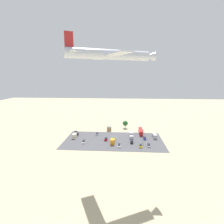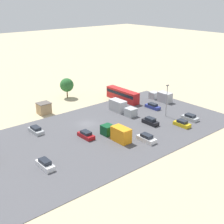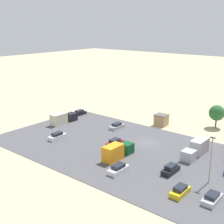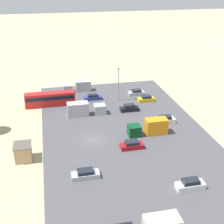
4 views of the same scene
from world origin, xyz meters
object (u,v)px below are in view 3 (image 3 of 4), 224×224
at_px(shed_building, 161,120).
at_px(parked_car_7, 79,113).
at_px(parked_car_6, 115,143).
at_px(parked_truck_0, 63,118).
at_px(parked_car_2, 171,169).
at_px(parked_car_5, 118,169).
at_px(parked_car_1, 212,198).
at_px(parked_truck_2, 117,151).
at_px(parked_truck_3, 196,149).
at_px(parked_car_0, 57,136).
at_px(parked_car_3, 117,126).
at_px(parked_car_8, 180,191).

xyz_separation_m(shed_building, parked_car_7, (24.03, 7.26, -0.80)).
xyz_separation_m(parked_car_6, parked_truck_0, (21.30, -3.46, 0.78)).
bearing_deg(parked_car_2, parked_car_7, -22.06).
distance_m(shed_building, parked_car_6, 19.53).
height_order(parked_car_5, parked_car_6, parked_car_5).
height_order(parked_car_1, parked_truck_2, parked_truck_2).
relative_size(parked_car_1, parked_car_6, 0.98).
bearing_deg(parked_car_2, parked_truck_0, -11.11).
xyz_separation_m(parked_car_2, parked_car_6, (16.41, -3.95, -0.06)).
height_order(parked_car_6, parked_truck_0, parked_truck_0).
bearing_deg(shed_building, parked_truck_3, 141.44).
bearing_deg(parked_car_7, parked_truck_3, 172.12).
bearing_deg(shed_building, parked_car_5, 105.85).
bearing_deg(parked_car_7, parked_car_1, 157.37).
distance_m(parked_car_7, parked_truck_0, 9.11).
distance_m(shed_building, parked_car_0, 28.53).
xyz_separation_m(shed_building, parked_car_2, (-15.95, 23.46, -0.73)).
xyz_separation_m(parked_car_1, parked_car_3, (33.24, -18.11, -0.00)).
bearing_deg(parked_truck_2, parked_truck_0, 161.80).
bearing_deg(parked_car_1, shed_building, -47.46).
height_order(parked_car_0, parked_car_6, parked_car_0).
xyz_separation_m(parked_car_8, parked_truck_0, (42.60, -13.14, 0.78)).
bearing_deg(parked_car_7, parked_car_8, 153.96).
relative_size(parked_car_2, parked_car_6, 1.01).
bearing_deg(shed_building, parked_car_0, 61.39).
xyz_separation_m(parked_truck_0, parked_truck_2, (-25.94, 8.53, 0.04)).
bearing_deg(parked_car_3, parked_truck_0, 23.53).
relative_size(parked_car_3, parked_truck_3, 0.51).
bearing_deg(parked_car_2, shed_building, -55.79).
bearing_deg(shed_building, parked_car_6, 88.63).
height_order(shed_building, parked_car_3, shed_building).
distance_m(parked_car_0, parked_car_6, 14.30).
height_order(shed_building, parked_car_2, shed_building).
relative_size(parked_car_1, parked_car_8, 1.02).
bearing_deg(parked_car_3, parked_car_1, 151.42).
distance_m(parked_car_0, parked_truck_3, 32.14).
relative_size(parked_car_1, parked_truck_2, 0.53).
xyz_separation_m(parked_car_8, parked_truck_2, (16.67, -4.61, 0.82)).
height_order(parked_car_7, parked_truck_0, parked_truck_0).
height_order(parked_car_7, parked_truck_3, parked_truck_3).
bearing_deg(parked_car_5, parked_truck_3, -114.92).
xyz_separation_m(parked_car_1, parked_truck_3, (9.62, -15.18, 0.81)).
relative_size(parked_car_1, parked_car_3, 0.94).
bearing_deg(parked_car_1, parked_car_2, -24.93).
bearing_deg(parked_car_2, parked_truck_2, 5.44).
bearing_deg(parked_car_0, parked_car_5, -11.22).
bearing_deg(parked_car_8, parked_car_1, -166.02).
xyz_separation_m(parked_car_6, parked_truck_2, (-4.64, 5.07, 0.82)).
bearing_deg(parked_car_5, parked_truck_0, -23.92).
bearing_deg(parked_car_6, parked_car_1, -17.95).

